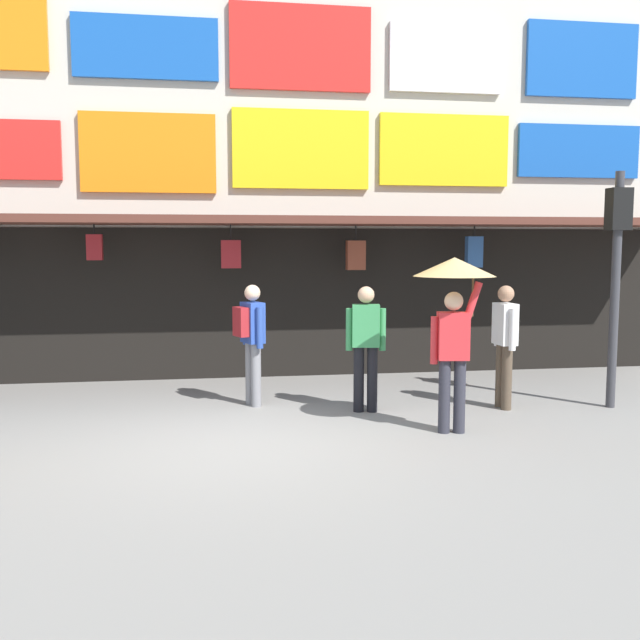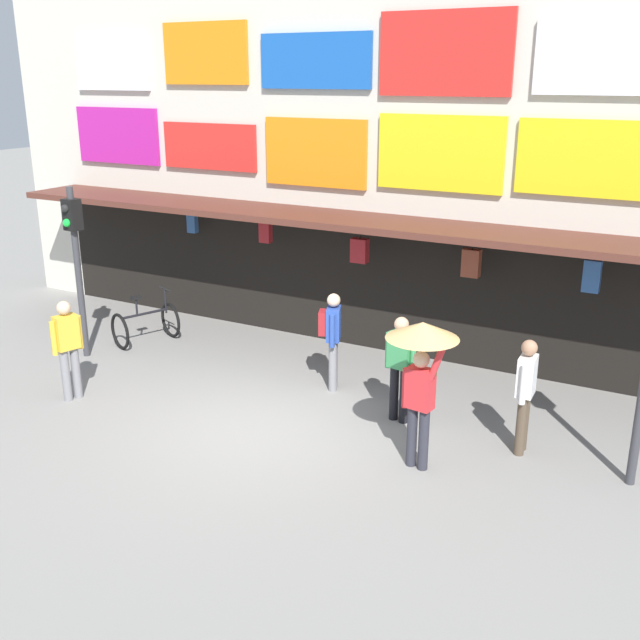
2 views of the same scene
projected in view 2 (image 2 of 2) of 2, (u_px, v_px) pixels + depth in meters
The scene contains 9 objects.
ground_plane at pixel (260, 428), 11.26m from camera, with size 80.00×80.00×0.00m, color gray.
shopfront at pixel (389, 138), 13.81m from camera, with size 18.00×2.60×8.00m.
traffic_light_near at pixel (75, 245), 13.47m from camera, with size 0.30×0.34×3.20m.
bicycle_parked at pixel (146, 324), 14.70m from camera, with size 1.09×1.34×1.05m.
pedestrian_with_umbrella at pixel (422, 354), 9.62m from camera, with size 0.96×0.96×2.08m.
pedestrian_in_black at pixel (68, 345), 11.97m from camera, with size 0.32×0.51×1.68m.
pedestrian_in_blue at pixel (525, 390), 10.25m from camera, with size 0.24×0.53×1.68m.
pedestrian_in_red at pixel (332, 334), 12.36m from camera, with size 0.44×0.50×1.68m.
pedestrian_in_green at pixel (400, 363), 11.20m from camera, with size 0.52×0.28×1.68m.
Camera 2 is at (5.69, -8.48, 5.09)m, focal length 41.75 mm.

